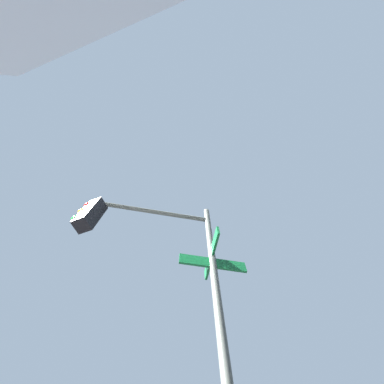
% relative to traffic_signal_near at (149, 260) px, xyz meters
% --- Properties ---
extents(traffic_signal_near, '(2.67, 1.78, 6.18)m').
position_rel_traffic_signal_near_xyz_m(traffic_signal_near, '(0.00, 0.00, 0.00)').
color(traffic_signal_near, '#474C47').
rests_on(traffic_signal_near, ground_plane).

